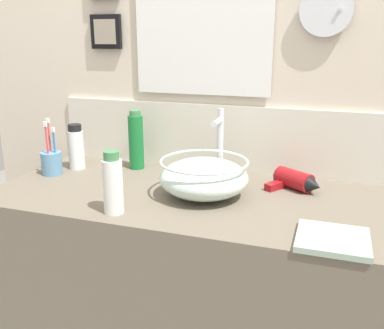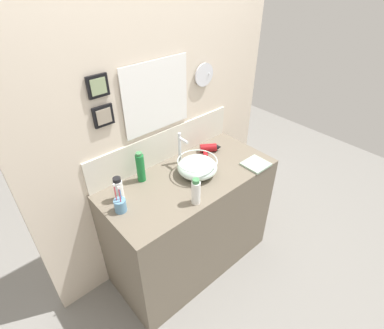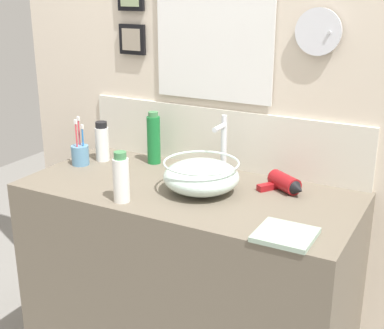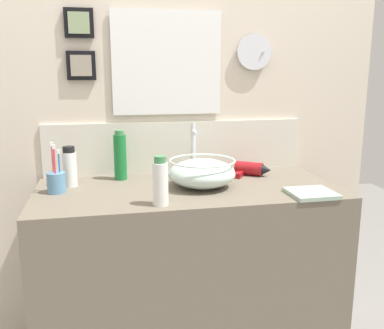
% 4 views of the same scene
% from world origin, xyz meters
% --- Properties ---
extents(vanity_counter, '(1.29, 0.60, 0.93)m').
position_xyz_m(vanity_counter, '(0.00, 0.00, 0.47)').
color(vanity_counter, '#6B6051').
rests_on(vanity_counter, ground).
extents(back_panel, '(2.06, 0.10, 2.48)m').
position_xyz_m(back_panel, '(-0.00, 0.33, 1.24)').
color(back_panel, beige).
rests_on(back_panel, ground).
extents(glass_bowl_sink, '(0.29, 0.29, 0.12)m').
position_xyz_m(glass_bowl_sink, '(0.06, -0.01, 0.99)').
color(glass_bowl_sink, silver).
rests_on(glass_bowl_sink, vanity_counter).
extents(faucet, '(0.02, 0.10, 0.26)m').
position_xyz_m(faucet, '(0.06, 0.18, 1.07)').
color(faucet, silver).
rests_on(faucet, vanity_counter).
extents(hair_drier, '(0.20, 0.15, 0.06)m').
position_xyz_m(hair_drier, '(0.34, 0.15, 0.96)').
color(hair_drier, maroon).
rests_on(hair_drier, vanity_counter).
extents(toothbrush_cup, '(0.08, 0.08, 0.21)m').
position_xyz_m(toothbrush_cup, '(-0.55, 0.03, 0.98)').
color(toothbrush_cup, '#598CB2').
rests_on(toothbrush_cup, vanity_counter).
extents(spray_bottle, '(0.06, 0.06, 0.18)m').
position_xyz_m(spray_bottle, '(-0.50, 0.12, 1.02)').
color(spray_bottle, white).
rests_on(spray_bottle, vanity_counter).
extents(soap_dispenser, '(0.06, 0.06, 0.19)m').
position_xyz_m(soap_dispenser, '(-0.15, -0.23, 1.02)').
color(soap_dispenser, white).
rests_on(soap_dispenser, vanity_counter).
extents(lotion_bottle, '(0.06, 0.06, 0.23)m').
position_xyz_m(lotion_bottle, '(-0.28, 0.20, 1.04)').
color(lotion_bottle, '#197233').
rests_on(lotion_bottle, vanity_counter).
extents(hand_towel, '(0.18, 0.17, 0.02)m').
position_xyz_m(hand_towel, '(0.47, -0.22, 0.94)').
color(hand_towel, '#99B29E').
rests_on(hand_towel, vanity_counter).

